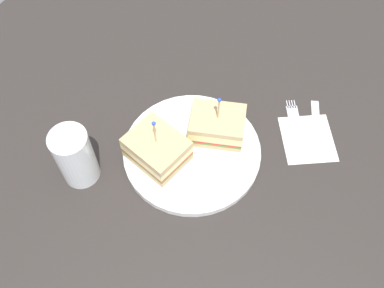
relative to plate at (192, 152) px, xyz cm
name	(u,v)px	position (x,y,z in cm)	size (l,w,h in cm)	color
ground_plane	(192,156)	(0.00, 0.00, -1.68)	(117.68, 117.68, 2.00)	#2D2826
plate	(192,152)	(0.00, 0.00, 0.00)	(25.12, 25.12, 1.36)	white
sandwich_half_front	(217,125)	(-2.13, -5.51, 3.20)	(11.73, 10.38, 10.33)	tan
sandwich_half_back	(157,149)	(4.63, 4.28, 3.33)	(11.38, 9.98, 10.93)	tan
drink_glass	(76,158)	(15.12, 13.29, 4.74)	(6.46, 6.46, 11.76)	silver
napkin	(308,139)	(-17.37, -13.56, -0.61)	(10.54, 9.48, 0.15)	white
fork	(295,121)	(-13.60, -16.14, -0.51)	(7.95, 11.51, 0.35)	silver
knife	(316,124)	(-17.54, -17.52, -0.51)	(6.20, 12.03, 0.35)	silver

